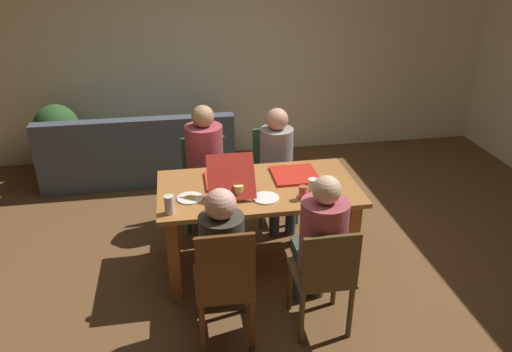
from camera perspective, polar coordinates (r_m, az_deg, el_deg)
name	(u,v)px	position (r m, az deg, el deg)	size (l,w,h in m)	color
ground_plane	(258,264)	(4.39, 0.22, -10.20)	(20.00, 20.00, 0.00)	brown
back_wall	(222,47)	(6.28, -4.01, 14.71)	(7.10, 0.12, 2.75)	beige
dining_table	(258,201)	(4.05, 0.24, -2.94)	(1.62, 0.87, 0.77)	#A76832
chair_0	(274,170)	(4.92, 2.14, 0.72)	(0.43, 0.39, 0.91)	#376540
person_0	(278,159)	(4.71, 2.54, 2.04)	(0.32, 0.54, 1.17)	#2E394A
chair_1	(324,276)	(3.49, 7.98, -11.44)	(0.41, 0.41, 0.88)	#523F1F
person_1	(321,238)	(3.47, 7.54, -7.19)	(0.33, 0.52, 1.21)	#34413D
chair_2	(225,283)	(3.35, -3.66, -12.37)	(0.40, 0.45, 0.97)	#583015
person_2	(221,249)	(3.38, -4.06, -8.43)	(0.30, 0.53, 1.17)	#37423A
chair_3	(205,178)	(4.85, -5.91, -0.28)	(0.45, 0.41, 0.85)	#2A692F
person_3	(205,159)	(4.63, -5.94, 1.94)	(0.35, 0.56, 1.23)	#353438
pizza_box_0	(228,179)	(4.01, -3.27, -0.34)	(0.37, 0.57, 0.33)	red
pizza_box_1	(295,175)	(4.17, 4.55, 0.13)	(0.38, 0.38, 0.02)	red
plate_0	(190,198)	(3.83, -7.68, -2.53)	(0.20, 0.20, 0.03)	white
plate_1	(266,198)	(3.80, 1.15, -2.58)	(0.21, 0.21, 0.01)	white
drinking_glass_0	(239,192)	(3.76, -2.05, -1.91)	(0.08, 0.08, 0.12)	#E6CA65
drinking_glass_1	(303,193)	(3.79, 5.46, -1.95)	(0.06, 0.06, 0.11)	#B64A34
drinking_glass_2	(169,205)	(3.63, -10.06, -3.32)	(0.07, 0.07, 0.14)	silver
drinking_glass_3	(313,187)	(3.86, 6.63, -1.28)	(0.08, 0.08, 0.14)	silver
couch	(140,155)	(5.93, -13.37, 2.41)	(2.18, 0.77, 0.82)	#444B57
potted_plant	(58,136)	(6.07, -22.02, 4.31)	(0.51, 0.51, 0.92)	gray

